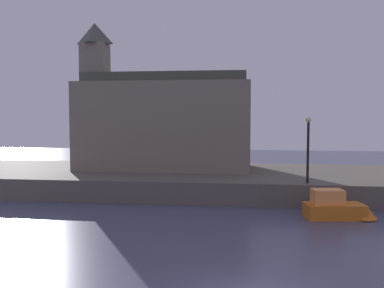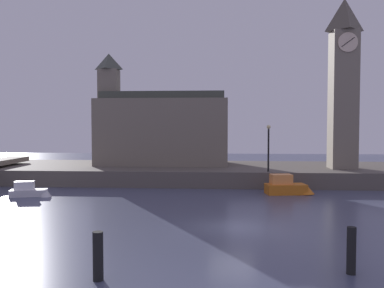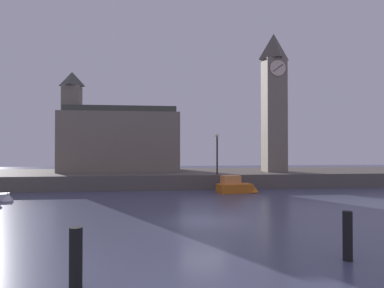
% 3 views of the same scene
% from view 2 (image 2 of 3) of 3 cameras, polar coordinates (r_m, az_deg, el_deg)
% --- Properties ---
extents(ground_plane, '(120.00, 120.00, 0.00)m').
position_cam_2_polar(ground_plane, '(24.05, 5.45, -11.22)').
color(ground_plane, '#474C66').
extents(far_embankment, '(70.00, 12.00, 1.50)m').
position_cam_2_polar(far_embankment, '(43.63, 4.82, -3.95)').
color(far_embankment, '#5B544C').
rests_on(far_embankment, ground).
extents(clock_tower, '(2.63, 2.66, 16.32)m').
position_cam_2_polar(clock_tower, '(43.34, 19.88, 8.01)').
color(clock_tower, slate).
rests_on(clock_tower, far_embankment).
extents(parliament_hall, '(13.86, 6.18, 11.90)m').
position_cam_2_polar(parliament_hall, '(45.22, -4.48, 2.16)').
color(parliament_hall, slate).
rests_on(parliament_hall, far_embankment).
extents(streetlamp, '(0.36, 0.36, 4.24)m').
position_cam_2_polar(streetlamp, '(38.37, 10.35, 0.15)').
color(streetlamp, black).
rests_on(streetlamp, far_embankment).
extents(mooring_post_left, '(0.39, 0.39, 1.82)m').
position_cam_2_polar(mooring_post_left, '(16.37, -12.65, -14.65)').
color(mooring_post_left, black).
rests_on(mooring_post_left, ground).
extents(mooring_post_right, '(0.35, 0.35, 1.84)m').
position_cam_2_polar(mooring_post_right, '(17.72, 20.84, -13.39)').
color(mooring_post_right, black).
rests_on(mooring_post_right, ground).
extents(boat_patrol_orange, '(4.18, 2.08, 1.64)m').
position_cam_2_polar(boat_patrol_orange, '(35.86, 13.07, -5.70)').
color(boat_patrol_orange, orange).
rests_on(boat_patrol_orange, ground).
extents(boat_ferry_white, '(3.51, 1.73, 1.26)m').
position_cam_2_polar(boat_ferry_white, '(36.20, -20.99, -6.00)').
color(boat_ferry_white, silver).
rests_on(boat_ferry_white, ground).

